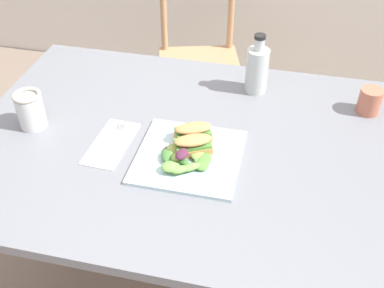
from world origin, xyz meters
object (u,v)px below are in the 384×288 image
object	(u,v)px
fork_on_napkin	(113,139)
cup_extra_side	(370,101)
mason_jar_iced_tea	(31,111)
sandwich_half_back	(193,132)
dining_table	(185,169)
plate_lunch	(189,157)
sandwich_half_front	(193,144)
chair_wooden_far	(199,61)
bottle_cold_brew	(257,72)

from	to	relation	value
fork_on_napkin	cup_extra_side	bearing A→B (deg)	23.45
mason_jar_iced_tea	sandwich_half_back	bearing A→B (deg)	3.42
fork_on_napkin	mason_jar_iced_tea	size ratio (longest dim) A/B	1.57
dining_table	mason_jar_iced_tea	world-z (taller)	mason_jar_iced_tea
plate_lunch	mason_jar_iced_tea	xyz separation A→B (m)	(-0.51, 0.04, 0.05)
sandwich_half_front	mason_jar_iced_tea	world-z (taller)	mason_jar_iced_tea
chair_wooden_far	sandwich_half_back	xyz separation A→B (m)	(0.20, -0.99, 0.33)
bottle_cold_brew	mason_jar_iced_tea	distance (m)	0.74
dining_table	mason_jar_iced_tea	size ratio (longest dim) A/B	11.25
fork_on_napkin	bottle_cold_brew	distance (m)	0.54
plate_lunch	bottle_cold_brew	world-z (taller)	bottle_cold_brew
chair_wooden_far	sandwich_half_back	distance (m)	1.07
chair_wooden_far	fork_on_napkin	bearing A→B (deg)	-92.20
chair_wooden_far	bottle_cold_brew	distance (m)	0.83
plate_lunch	fork_on_napkin	bearing A→B (deg)	173.48
sandwich_half_back	dining_table	bearing A→B (deg)	177.25
chair_wooden_far	sandwich_half_back	bearing A→B (deg)	-78.84
dining_table	plate_lunch	world-z (taller)	plate_lunch
mason_jar_iced_tea	plate_lunch	bearing A→B (deg)	-4.85
sandwich_half_front	sandwich_half_back	xyz separation A→B (m)	(-0.01, 0.06, 0.00)
fork_on_napkin	cup_extra_side	distance (m)	0.82
sandwich_half_back	bottle_cold_brew	world-z (taller)	bottle_cold_brew
plate_lunch	sandwich_half_back	distance (m)	0.08
chair_wooden_far	plate_lunch	bearing A→B (deg)	-79.38
dining_table	chair_wooden_far	size ratio (longest dim) A/B	1.53
chair_wooden_far	sandwich_half_back	size ratio (longest dim) A/B	7.17
dining_table	cup_extra_side	world-z (taller)	cup_extra_side
fork_on_napkin	cup_extra_side	xyz separation A→B (m)	(0.75, 0.33, 0.04)
fork_on_napkin	chair_wooden_far	bearing A→B (deg)	87.80
fork_on_napkin	sandwich_half_front	bearing A→B (deg)	-2.26
dining_table	mason_jar_iced_tea	xyz separation A→B (m)	(-0.48, -0.03, 0.17)
mason_jar_iced_tea	chair_wooden_far	bearing A→B (deg)	73.22
plate_lunch	cup_extra_side	distance (m)	0.62
dining_table	sandwich_half_back	bearing A→B (deg)	-2.75
chair_wooden_far	mason_jar_iced_tea	bearing A→B (deg)	-106.78
plate_lunch	fork_on_napkin	world-z (taller)	plate_lunch
sandwich_half_back	bottle_cold_brew	size ratio (longest dim) A/B	0.58
fork_on_napkin	bottle_cold_brew	bearing A→B (deg)	44.36
dining_table	cup_extra_side	distance (m)	0.63
dining_table	mason_jar_iced_tea	bearing A→B (deg)	-176.24
dining_table	chair_wooden_far	xyz separation A→B (m)	(-0.17, 0.99, -0.18)
sandwich_half_back	fork_on_napkin	bearing A→B (deg)	-168.99
sandwich_half_front	cup_extra_side	world-z (taller)	cup_extra_side
fork_on_napkin	mason_jar_iced_tea	bearing A→B (deg)	176.64
chair_wooden_far	cup_extra_side	xyz separation A→B (m)	(0.71, -0.71, 0.33)
sandwich_half_front	sandwich_half_back	world-z (taller)	same
fork_on_napkin	bottle_cold_brew	xyz separation A→B (m)	(0.38, 0.37, 0.07)
dining_table	bottle_cold_brew	distance (m)	0.41
chair_wooden_far	bottle_cold_brew	size ratio (longest dim) A/B	4.16
plate_lunch	cup_extra_side	world-z (taller)	cup_extra_side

